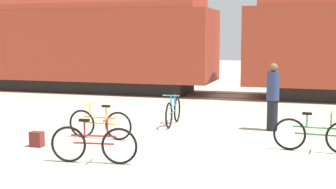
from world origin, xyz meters
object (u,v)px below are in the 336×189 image
object	(u,v)px
bicycle_green	(316,135)
bicycle_teal	(173,112)
bicycle_yellow	(100,124)
backpack	(37,139)
bicycle_maroon	(94,144)
person_in_navy	(273,97)
freight_train	(230,33)

from	to	relation	value
bicycle_green	bicycle_teal	size ratio (longest dim) A/B	1.04
bicycle_teal	bicycle_yellow	bearing A→B (deg)	-118.19
bicycle_green	bicycle_yellow	xyz separation A→B (m)	(-4.92, -0.09, -0.01)
backpack	bicycle_maroon	bearing A→B (deg)	-26.10
bicycle_yellow	person_in_navy	bearing A→B (deg)	29.73
bicycle_maroon	bicycle_yellow	xyz separation A→B (m)	(-0.82, 2.04, -0.02)
freight_train	bicycle_yellow	world-z (taller)	freight_train
freight_train	bicycle_yellow	bearing A→B (deg)	-99.91
person_in_navy	bicycle_green	bearing A→B (deg)	74.11
freight_train	bicycle_teal	size ratio (longest dim) A/B	16.53
bicycle_maroon	backpack	xyz separation A→B (m)	(-1.81, 0.89, -0.21)
freight_train	bicycle_teal	xyz separation A→B (m)	(-0.41, -6.92, -2.24)
bicycle_green	bicycle_yellow	distance (m)	4.92
freight_train	backpack	xyz separation A→B (m)	(-2.59, -10.29, -2.44)
bicycle_teal	backpack	distance (m)	4.01
bicycle_maroon	bicycle_yellow	size ratio (longest dim) A/B	1.04
bicycle_teal	person_in_navy	world-z (taller)	person_in_navy
freight_train	bicycle_yellow	xyz separation A→B (m)	(-1.60, -9.13, -2.25)
person_in_navy	backpack	size ratio (longest dim) A/B	5.17
freight_train	bicycle_green	size ratio (longest dim) A/B	15.91
bicycle_teal	backpack	size ratio (longest dim) A/B	5.01
bicycle_green	backpack	size ratio (longest dim) A/B	5.21
backpack	person_in_navy	bearing A→B (deg)	34.69
bicycle_teal	bicycle_green	bearing A→B (deg)	-29.57
bicycle_maroon	backpack	size ratio (longest dim) A/B	5.05
bicycle_yellow	person_in_navy	size ratio (longest dim) A/B	0.94
bicycle_green	bicycle_teal	xyz separation A→B (m)	(-3.73, 2.12, 0.00)
bicycle_yellow	bicycle_maroon	bearing A→B (deg)	-68.10
bicycle_green	person_in_navy	size ratio (longest dim) A/B	1.01
freight_train	person_in_navy	distance (m)	7.49
freight_train	backpack	world-z (taller)	freight_train
bicycle_maroon	bicycle_teal	size ratio (longest dim) A/B	1.01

